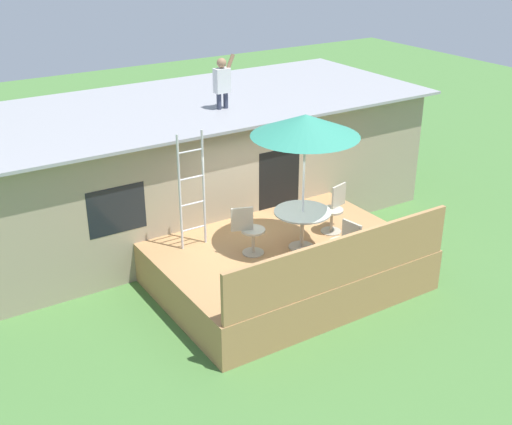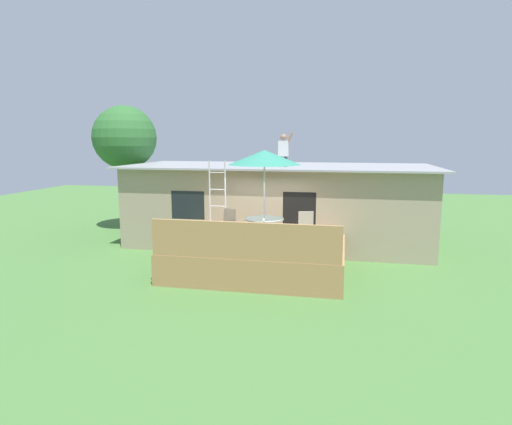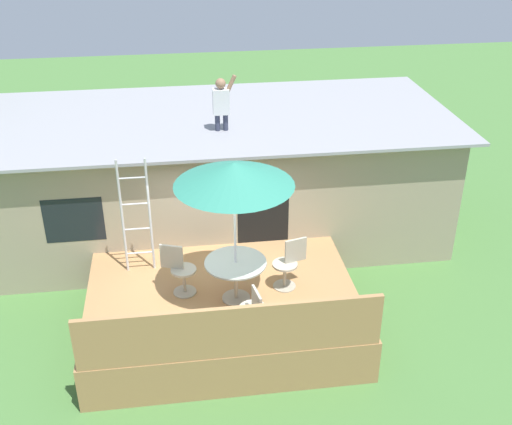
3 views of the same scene
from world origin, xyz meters
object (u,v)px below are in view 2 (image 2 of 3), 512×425
Objects in this scene: patio_table at (264,224)px; person_figure at (284,148)px; step_ladder at (218,198)px; patio_chair_right at (301,229)px; patio_chair_near at (264,238)px; backyard_tree at (125,138)px; patio_chair_left at (233,225)px; patio_umbrella at (264,157)px.

patio_table is 0.94× the size of person_figure.
person_figure reaches higher than step_ladder.
patio_table is at bearing -35.32° from step_ladder.
patio_chair_near is at bearing 43.14° from patio_chair_right.
patio_table is 1.13× the size of patio_chair_right.
step_ladder is 6.45m from backyard_tree.
patio_chair_left is 1.00× the size of patio_chair_right.
patio_umbrella reaches higher than step_ladder.
person_figure reaches higher than patio_chair_left.
patio_umbrella is at bearing -0.00° from patio_chair_right.
step_ladder reaches higher than patio_table.
patio_chair_left is at bearing 29.71° from patio_chair_near.
patio_table is at bearing 0.00° from patio_chair_right.
patio_chair_near is at bearing -50.13° from step_ladder.
patio_chair_near is (0.17, -1.00, -1.89)m from patio_umbrella.
backyard_tree is at bearing 163.80° from person_figure.
step_ladder is 2.39× the size of patio_chair_left.
step_ladder is at bearing -37.28° from backyard_tree.
patio_chair_right is 0.19× the size of backyard_tree.
patio_table is 1.13× the size of patio_chair_near.
backyard_tree is (-4.94, 3.76, 1.77)m from step_ladder.
patio_chair_left and patio_chair_near have the same top height.
patio_chair_left is (-0.93, 0.33, -0.13)m from patio_table.
patio_chair_near is (-0.78, -1.26, 0.00)m from patio_chair_right.
patio_chair_left is (0.70, -0.82, -0.64)m from step_ladder.
patio_umbrella is 1.15× the size of step_ladder.
patio_umbrella is 0.51× the size of backyard_tree.
step_ladder is 0.44× the size of backyard_tree.
patio_umbrella is 2.13m from patio_chair_left.
patio_umbrella is 2.76× the size of patio_chair_left.
person_figure is 1.21× the size of patio_chair_near.
patio_umbrella reaches higher than patio_chair_left.
patio_table is at bearing -36.81° from backyard_tree.
patio_umbrella is 8.21m from backyard_tree.
patio_chair_right and patio_chair_near have the same top height.
backyard_tree reaches higher than patio_chair_left.
patio_table is 3.57m from person_figure.
patio_chair_near is (1.11, -1.34, 0.00)m from patio_chair_left.
patio_chair_near is at bearing -30.71° from patio_chair_left.
step_ladder reaches higher than patio_chair_left.
patio_table is 1.13× the size of patio_chair_left.
backyard_tree is (-6.56, 4.91, 2.29)m from patio_table.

